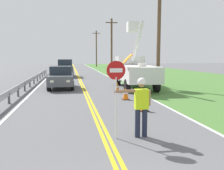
# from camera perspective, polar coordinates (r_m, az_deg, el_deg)

# --- Properties ---
(grass_verge_right) EXTENTS (16.00, 110.00, 0.01)m
(grass_verge_right) POSITION_cam_1_polar(r_m,az_deg,el_deg) (25.83, 19.35, 0.96)
(grass_verge_right) COLOR #477533
(grass_verge_right) RESTS_ON ground
(centerline_yellow_left) EXTENTS (0.11, 110.00, 0.01)m
(centerline_yellow_left) POSITION_cam_1_polar(r_m,az_deg,el_deg) (22.54, -7.53, 0.49)
(centerline_yellow_left) COLOR yellow
(centerline_yellow_left) RESTS_ON ground
(centerline_yellow_right) EXTENTS (0.11, 110.00, 0.01)m
(centerline_yellow_right) POSITION_cam_1_polar(r_m,az_deg,el_deg) (22.55, -7.07, 0.50)
(centerline_yellow_right) COLOR yellow
(centerline_yellow_right) RESTS_ON ground
(edge_line_right) EXTENTS (0.12, 110.00, 0.01)m
(edge_line_right) POSITION_cam_1_polar(r_m,az_deg,el_deg) (22.99, 1.70, 0.67)
(edge_line_right) COLOR silver
(edge_line_right) RESTS_ON ground
(edge_line_left) EXTENTS (0.12, 110.00, 0.01)m
(edge_line_left) POSITION_cam_1_polar(r_m,az_deg,el_deg) (22.66, -16.43, 0.30)
(edge_line_left) COLOR silver
(edge_line_left) RESTS_ON ground
(flagger_worker) EXTENTS (1.09, 0.25, 1.83)m
(flagger_worker) POSITION_cam_1_polar(r_m,az_deg,el_deg) (7.34, 6.88, -4.34)
(flagger_worker) COLOR #1E2338
(flagger_worker) RESTS_ON ground
(stop_sign_paddle) EXTENTS (0.56, 0.04, 2.33)m
(stop_sign_paddle) POSITION_cam_1_polar(r_m,az_deg,el_deg) (7.07, 0.95, 0.72)
(stop_sign_paddle) COLOR silver
(stop_sign_paddle) RESTS_ON ground
(utility_bucket_truck) EXTENTS (2.98, 6.91, 5.19)m
(utility_bucket_truck) POSITION_cam_1_polar(r_m,az_deg,el_deg) (19.06, 5.29, 3.60)
(utility_bucket_truck) COLOR silver
(utility_bucket_truck) RESTS_ON ground
(oncoming_sedan_nearest) EXTENTS (1.93, 4.11, 1.70)m
(oncoming_sedan_nearest) POSITION_cam_1_polar(r_m,az_deg,el_deg) (19.01, -11.98, 1.74)
(oncoming_sedan_nearest) COLOR #4C5156
(oncoming_sedan_nearest) RESTS_ON ground
(oncoming_suv_second) EXTENTS (1.97, 4.63, 2.10)m
(oncoming_suv_second) POSITION_cam_1_polar(r_m,az_deg,el_deg) (29.81, -11.02, 3.98)
(oncoming_suv_second) COLOR #4C5156
(oncoming_suv_second) RESTS_ON ground
(utility_pole_near) EXTENTS (1.80, 0.28, 7.85)m
(utility_pole_near) POSITION_cam_1_polar(r_m,az_deg,el_deg) (19.00, 11.01, 11.65)
(utility_pole_near) COLOR brown
(utility_pole_near) RESTS_ON ground
(utility_pole_mid) EXTENTS (1.80, 0.28, 8.08)m
(utility_pole_mid) POSITION_cam_1_polar(r_m,az_deg,el_deg) (36.90, -0.10, 9.53)
(utility_pole_mid) COLOR brown
(utility_pole_mid) RESTS_ON ground
(utility_pole_far) EXTENTS (1.80, 0.28, 8.51)m
(utility_pole_far) POSITION_cam_1_polar(r_m,az_deg,el_deg) (58.40, -3.72, 8.72)
(utility_pole_far) COLOR brown
(utility_pole_far) RESTS_ON ground
(traffic_cone_lead) EXTENTS (0.40, 0.40, 0.70)m
(traffic_cone_lead) POSITION_cam_1_polar(r_m,az_deg,el_deg) (10.99, 7.59, -4.39)
(traffic_cone_lead) COLOR orange
(traffic_cone_lead) RESTS_ON ground
(traffic_cone_mid) EXTENTS (0.40, 0.40, 0.70)m
(traffic_cone_mid) POSITION_cam_1_polar(r_m,az_deg,el_deg) (13.75, 3.27, -2.09)
(traffic_cone_mid) COLOR orange
(traffic_cone_mid) RESTS_ON ground
(traffic_cone_tail) EXTENTS (0.40, 0.40, 0.70)m
(traffic_cone_tail) POSITION_cam_1_polar(r_m,az_deg,el_deg) (16.53, 1.24, -0.58)
(traffic_cone_tail) COLOR orange
(traffic_cone_tail) RESTS_ON ground
(guardrail_left_shoulder) EXTENTS (0.10, 32.00, 0.71)m
(guardrail_left_shoulder) POSITION_cam_1_polar(r_m,az_deg,el_deg) (19.24, -19.39, 0.63)
(guardrail_left_shoulder) COLOR #9EA0A3
(guardrail_left_shoulder) RESTS_ON ground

